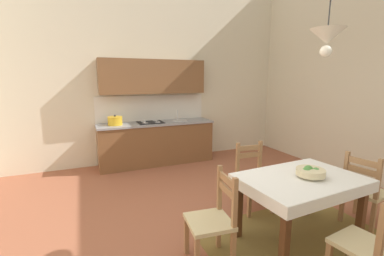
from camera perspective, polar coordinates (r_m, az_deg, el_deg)
The scene contains 11 objects.
ground_plane at distance 3.63m, azimuth 5.47°, elevation -20.12°, with size 6.69×6.41×0.10m, color #99563D.
wall_back at distance 5.89m, azimuth -8.38°, elevation 13.52°, with size 6.69×0.12×4.21m, color beige.
area_rug at distance 3.39m, azimuth 23.11°, elevation -22.30°, with size 2.10×1.60×0.01m, color olive.
kitchen_cabinetry at distance 5.62m, azimuth -8.03°, elevation 0.88°, with size 2.42×0.63×2.20m.
dining_table at distance 3.17m, azimuth 22.61°, elevation -12.16°, with size 1.36×0.95×0.75m.
dining_chair_kitchen_side at distance 3.80m, azimuth 13.26°, elevation -10.64°, with size 0.46×0.46×0.93m.
dining_chair_camera_side at distance 2.78m, azimuth 34.28°, elevation -20.67°, with size 0.47×0.47×0.93m.
dining_chair_window_side at distance 3.93m, azimuth 33.58°, elevation -11.48°, with size 0.48×0.48×0.93m.
dining_chair_tv_side at distance 2.72m, azimuth 4.62°, elevation -19.41°, with size 0.46×0.46×0.93m.
fruit_bowl at distance 3.14m, azimuth 24.45°, elevation -8.74°, with size 0.30×0.30×0.12m.
pendant_lamp at distance 2.90m, azimuth 27.46°, elevation 17.23°, with size 0.32×0.32×0.81m.
Camera 1 is at (-1.51, -2.72, 1.81)m, focal length 24.39 mm.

